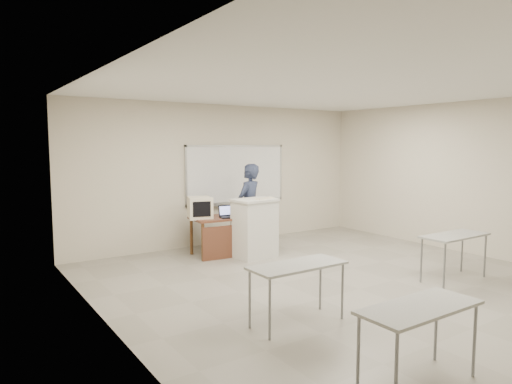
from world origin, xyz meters
TOP-DOWN VIEW (x-y plane):
  - floor at (0.00, 0.00)m, footprint 7.00×8.00m
  - whiteboard at (0.30, 3.97)m, footprint 2.48×0.10m
  - student_desks at (-0.00, -1.35)m, footprint 4.40×2.20m
  - instructor_desk at (-0.47, 2.91)m, footprint 1.44×0.72m
  - podium at (-0.20, 2.50)m, footprint 0.80×0.58m
  - crt_monitor at (-1.02, 3.15)m, footprint 0.44×0.49m
  - laptop at (-0.57, 2.90)m, footprint 0.31×0.29m
  - mouse at (-0.27, 3.06)m, footprint 0.11×0.09m
  - keyboard at (-0.05, 2.38)m, footprint 0.46×0.27m
  - presenter at (0.05, 3.08)m, footprint 0.76×0.66m

SIDE VIEW (x-z plane):
  - floor at x=0.00m, z-range -0.01..0.00m
  - instructor_desk at x=-0.47m, z-range 0.17..0.92m
  - podium at x=-0.20m, z-range 0.00..1.13m
  - student_desks at x=0.00m, z-range 0.31..1.04m
  - mouse at x=-0.27m, z-range 0.75..0.79m
  - laptop at x=-0.57m, z-range 0.69..0.92m
  - presenter at x=0.05m, z-range 0.00..1.76m
  - crt_monitor at x=-1.02m, z-range 0.74..1.16m
  - keyboard at x=-0.05m, z-range 1.12..1.15m
  - whiteboard at x=0.30m, z-range 0.83..2.14m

